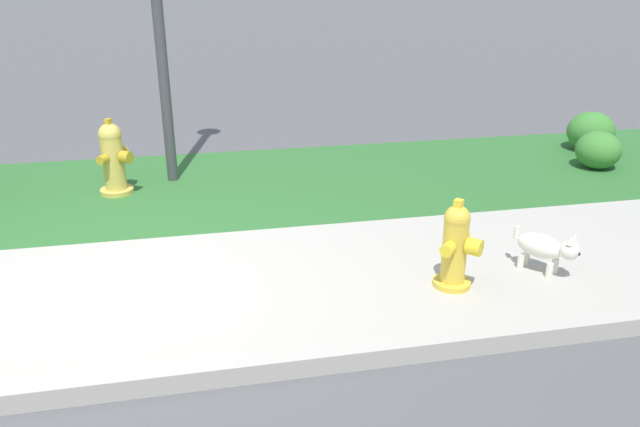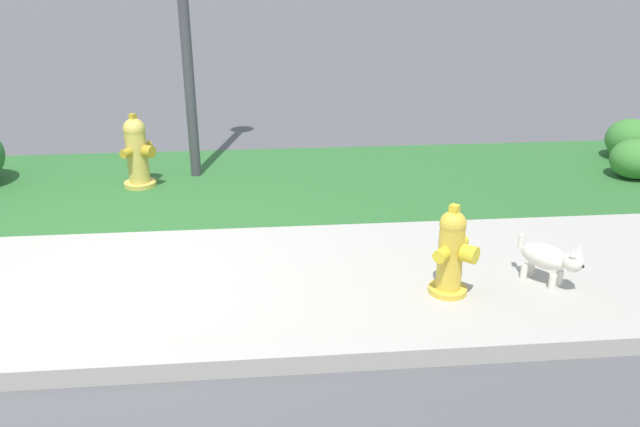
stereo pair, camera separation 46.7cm
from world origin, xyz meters
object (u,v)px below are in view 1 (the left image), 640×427
Objects in this scene: small_white_dog at (546,248)px; shrub_bush_near_lamp at (591,131)px; shrub_bush_far_verge at (598,150)px; fire_hydrant_far_end at (113,158)px; fire_hydrant_mid_block at (456,247)px.

shrub_bush_near_lamp is (2.28, 2.89, 0.03)m from small_white_dog.
shrub_bush_near_lamp reaches higher than shrub_bush_far_verge.
fire_hydrant_far_end is 1.55× the size of shrub_bush_far_verge.
fire_hydrant_far_end is 5.56m from shrub_bush_near_lamp.
fire_hydrant_mid_block is 0.75m from small_white_dog.
fire_hydrant_far_end reaches higher than small_white_dog.
fire_hydrant_mid_block is 1.18× the size of shrub_bush_near_lamp.
fire_hydrant_far_end is (-2.53, 2.50, 0.05)m from fire_hydrant_mid_block.
shrub_bush_far_verge is (2.67, 2.29, -0.11)m from fire_hydrant_mid_block.
fire_hydrant_mid_block reaches higher than shrub_bush_near_lamp.
fire_hydrant_far_end reaches higher than fire_hydrant_mid_block.
shrub_bush_far_verge is at bearing 174.86° from fire_hydrant_mid_block.
shrub_bush_near_lamp is at bearing 105.34° from small_white_dog.
shrub_bush_far_verge is (5.20, -0.21, -0.16)m from fire_hydrant_far_end.
shrub_bush_far_verge is at bearing 102.59° from small_white_dog.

